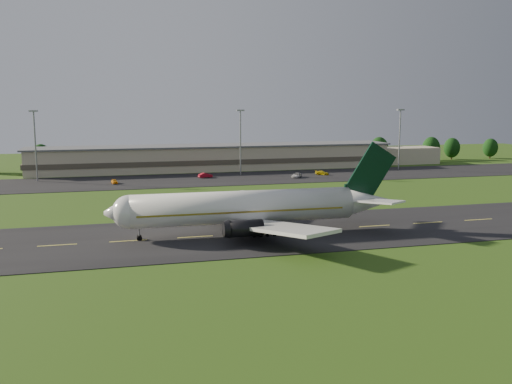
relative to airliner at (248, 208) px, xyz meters
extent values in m
plane|color=#294812|center=(12.85, 0.02, -4.66)|extent=(360.00, 360.00, 0.00)
cube|color=black|center=(12.85, 0.02, -4.61)|extent=(220.00, 30.00, 0.10)
cube|color=black|center=(12.85, 72.02, -4.61)|extent=(260.00, 30.00, 0.10)
cylinder|color=silver|center=(-0.86, 0.02, 0.14)|extent=(38.10, 6.31, 5.60)
sphere|color=silver|center=(-19.85, 0.37, 0.14)|extent=(5.60, 5.60, 5.60)
cone|color=silver|center=(-21.85, 0.41, 0.14)|extent=(4.10, 5.45, 5.38)
cone|color=silver|center=(21.64, -0.41, 0.14)|extent=(9.10, 5.66, 5.49)
cube|color=olive|center=(-1.36, 0.03, -0.21)|extent=(35.10, 6.29, 0.28)
cube|color=black|center=(-20.45, 0.38, 0.69)|extent=(2.06, 3.04, 0.65)
cube|color=silver|center=(2.44, -11.05, -1.36)|extent=(13.84, 20.20, 2.20)
cube|color=silver|center=(2.85, 10.95, -1.36)|extent=(14.38, 20.15, 2.20)
cube|color=silver|center=(21.55, -5.40, 1.04)|extent=(7.42, 9.39, 0.91)
cube|color=silver|center=(21.73, 4.59, 1.04)|extent=(7.63, 9.37, 0.91)
cube|color=black|center=(20.14, -0.38, 1.94)|extent=(5.01, 0.64, 3.00)
cube|color=black|center=(22.64, -0.42, 5.64)|extent=(9.44, 0.63, 10.55)
cylinder|color=black|center=(-2.50, -7.95, -1.76)|extent=(5.65, 2.80, 2.70)
cylinder|color=black|center=(-2.21, 8.04, -1.76)|extent=(5.65, 2.80, 2.70)
cube|color=tan|center=(12.85, 96.02, -0.66)|extent=(120.00, 15.00, 8.00)
cube|color=#4C4438|center=(12.85, 96.02, -1.46)|extent=(121.00, 15.40, 1.60)
cube|color=#595B60|center=(12.85, 96.02, 3.49)|extent=(122.00, 16.00, 0.50)
cube|color=tan|center=(82.85, 98.02, -1.66)|extent=(28.00, 11.00, 6.00)
cylinder|color=gray|center=(-42.15, 80.02, 5.34)|extent=(0.44, 0.44, 20.00)
cube|color=gray|center=(-42.15, 80.02, 15.44)|extent=(2.40, 1.20, 0.50)
cylinder|color=gray|center=(17.85, 80.02, 5.34)|extent=(0.44, 0.44, 20.00)
cube|color=gray|center=(17.85, 80.02, 15.44)|extent=(2.40, 1.20, 0.50)
cylinder|color=gray|center=(72.85, 80.02, 5.34)|extent=(0.44, 0.44, 20.00)
cube|color=gray|center=(72.85, 80.02, 15.44)|extent=(2.40, 1.20, 0.50)
cylinder|color=black|center=(-43.34, 104.93, -3.23)|extent=(0.56, 0.56, 2.87)
ellipsoid|color=black|center=(-43.34, 104.93, 0.28)|extent=(6.69, 6.69, 8.36)
cylinder|color=black|center=(-24.32, 105.87, -3.50)|extent=(0.56, 0.56, 2.31)
ellipsoid|color=black|center=(-24.32, 105.87, -0.68)|extent=(5.40, 5.40, 6.75)
cylinder|color=black|center=(57.26, 105.60, -3.36)|extent=(0.56, 0.56, 2.61)
ellipsoid|color=black|center=(57.26, 105.60, -0.16)|extent=(6.09, 6.09, 7.62)
cylinder|color=black|center=(78.63, 105.72, -3.16)|extent=(0.56, 0.56, 2.99)
ellipsoid|color=black|center=(78.63, 105.72, 0.50)|extent=(6.99, 6.99, 8.74)
cylinder|color=black|center=(100.80, 105.20, -3.21)|extent=(0.56, 0.56, 2.91)
ellipsoid|color=black|center=(100.80, 105.20, 0.35)|extent=(6.80, 6.80, 8.49)
cylinder|color=black|center=(111.02, 106.56, -3.30)|extent=(0.56, 0.56, 2.71)
ellipsoid|color=black|center=(111.02, 106.56, 0.01)|extent=(6.33, 6.33, 7.91)
cylinder|color=black|center=(128.62, 106.16, -3.38)|extent=(0.56, 0.56, 2.55)
ellipsoid|color=black|center=(128.62, 106.16, -0.26)|extent=(5.96, 5.96, 7.45)
imported|color=orange|center=(-20.88, 69.34, -3.95)|extent=(2.00, 3.78, 1.23)
imported|color=#A70B1D|center=(5.86, 75.50, -3.85)|extent=(4.55, 2.54, 1.42)
imported|color=silver|center=(32.64, 68.86, -3.88)|extent=(4.58, 5.35, 1.36)
imported|color=#D8BA0C|center=(42.31, 72.59, -3.93)|extent=(4.51, 4.01, 1.26)
camera|label=1|loc=(-23.46, -92.77, 17.65)|focal=40.00mm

